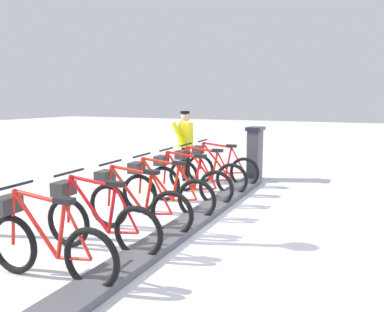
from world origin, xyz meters
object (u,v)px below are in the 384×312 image
object	(u,v)px
bike_docked_0	(219,166)
bike_docked_5	(97,219)
worker_near_rack	(185,143)
bike_docked_1	(204,173)
bike_docked_4	(134,203)
bike_docked_2	(186,181)
bike_docked_6	(44,242)
payment_kiosk	(255,152)
bike_docked_3	(163,190)

from	to	relation	value
bike_docked_0	bike_docked_5	bearing A→B (deg)	90.00
worker_near_rack	bike_docked_5	bearing A→B (deg)	101.63
bike_docked_0	bike_docked_5	distance (m)	4.24
bike_docked_1	worker_near_rack	world-z (taller)	worker_near_rack
bike_docked_0	bike_docked_4	size ratio (longest dim) A/B	1.00
worker_near_rack	bike_docked_1	bearing A→B (deg)	132.70
bike_docked_0	bike_docked_2	bearing A→B (deg)	90.00
bike_docked_2	bike_docked_6	distance (m)	3.39
payment_kiosk	bike_docked_0	distance (m)	1.11
bike_docked_3	bike_docked_6	world-z (taller)	same
bike_docked_1	bike_docked_4	world-z (taller)	same
bike_docked_4	payment_kiosk	bearing A→B (deg)	-97.55
payment_kiosk	worker_near_rack	world-z (taller)	worker_near_rack
bike_docked_0	bike_docked_2	xyz separation A→B (m)	(0.00, 1.69, 0.00)
bike_docked_2	bike_docked_3	world-z (taller)	same
payment_kiosk	bike_docked_0	xyz separation A→B (m)	(0.57, 0.93, -0.24)
bike_docked_1	bike_docked_4	xyz separation A→B (m)	(0.00, 2.54, 0.00)
bike_docked_3	worker_near_rack	size ratio (longest dim) A/B	1.04
bike_docked_0	worker_near_rack	bearing A→B (deg)	-7.96
payment_kiosk	bike_docked_3	world-z (taller)	payment_kiosk
bike_docked_2	worker_near_rack	bearing A→B (deg)	-63.74
bike_docked_0	bike_docked_1	size ratio (longest dim) A/B	1.00
bike_docked_6	bike_docked_2	bearing A→B (deg)	-90.00
bike_docked_5	bike_docked_6	bearing A→B (deg)	90.00
payment_kiosk	bike_docked_4	world-z (taller)	payment_kiosk
bike_docked_2	bike_docked_5	bearing A→B (deg)	90.00
bike_docked_4	worker_near_rack	distance (m)	3.66
payment_kiosk	worker_near_rack	size ratio (longest dim) A/B	0.77
bike_docked_3	bike_docked_4	xyz separation A→B (m)	(0.00, 0.85, 0.00)
payment_kiosk	bike_docked_1	size ratio (longest dim) A/B	0.74
bike_docked_2	bike_docked_3	size ratio (longest dim) A/B	1.00
bike_docked_2	bike_docked_6	size ratio (longest dim) A/B	1.00
bike_docked_1	bike_docked_2	world-z (taller)	same
bike_docked_1	bike_docked_0	bearing A→B (deg)	-90.00
bike_docked_2	bike_docked_0	bearing A→B (deg)	-90.00
bike_docked_3	bike_docked_0	bearing A→B (deg)	-90.00
bike_docked_3	bike_docked_5	bearing A→B (deg)	90.00
bike_docked_2	bike_docked_4	bearing A→B (deg)	90.00
bike_docked_2	payment_kiosk	bearing A→B (deg)	-102.31
bike_docked_1	bike_docked_2	bearing A→B (deg)	90.00
bike_docked_4	bike_docked_6	size ratio (longest dim) A/B	1.00
payment_kiosk	bike_docked_5	bearing A→B (deg)	83.68
bike_docked_0	bike_docked_1	distance (m)	0.85
payment_kiosk	bike_docked_0	bearing A→B (deg)	58.30
bike_docked_3	bike_docked_6	distance (m)	2.54
bike_docked_4	bike_docked_6	bearing A→B (deg)	90.00
bike_docked_0	bike_docked_4	world-z (taller)	same
payment_kiosk	bike_docked_2	world-z (taller)	payment_kiosk
bike_docked_4	bike_docked_1	bearing A→B (deg)	-90.00
bike_docked_1	bike_docked_5	distance (m)	3.39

